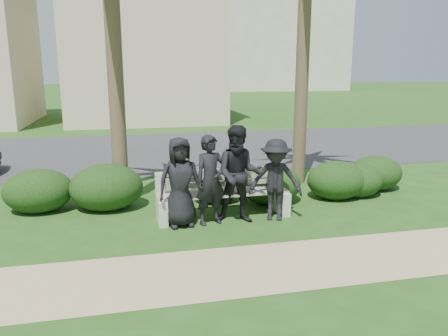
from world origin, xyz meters
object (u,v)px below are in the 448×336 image
Objects in this scene: man_d at (275,180)px; man_b at (211,180)px; man_a at (180,182)px; man_c at (239,175)px; park_bench at (223,197)px.

man_b is at bearing -162.56° from man_d.
man_a is 0.90× the size of man_c.
man_a is 1.10m from man_c.
park_bench is 1.54× the size of man_b.
man_c reaches higher than man_d.
man_d is at bearing -18.06° from man_b.
man_b is 0.54m from man_c.
man_b is at bearing -136.31° from park_bench.
man_a is at bearing -169.28° from man_c.
man_a is 1.06× the size of man_d.
man_d is (1.79, -0.06, -0.04)m from man_a.
man_a is at bearing 162.28° from man_b.
man_a is 0.56m from man_b.
man_a is 1.79m from man_d.
park_bench is at bearing 138.67° from man_c.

